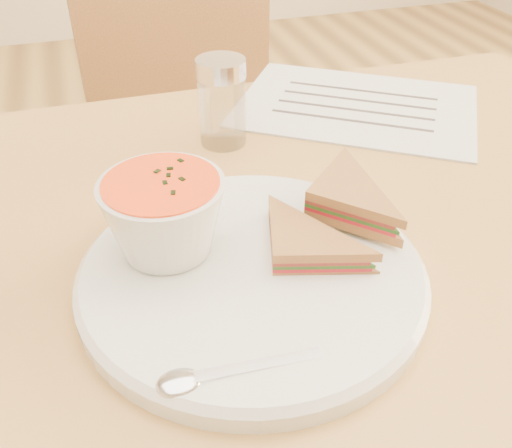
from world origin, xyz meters
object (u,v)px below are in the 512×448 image
object	(u,v)px
dining_table	(291,418)
condiment_shaker	(222,102)
soup_bowl	(165,220)
plate	(252,276)
chair_far	(211,218)

from	to	relation	value
dining_table	condiment_shaker	bearing A→B (deg)	104.35
soup_bowl	plate	bearing A→B (deg)	-33.48
dining_table	soup_bowl	distance (m)	0.46
dining_table	chair_far	size ratio (longest dim) A/B	1.18
plate	condiment_shaker	bearing A→B (deg)	80.73
dining_table	soup_bowl	world-z (taller)	soup_bowl
chair_far	condiment_shaker	size ratio (longest dim) A/B	7.72
chair_far	soup_bowl	bearing A→B (deg)	69.58
dining_table	chair_far	world-z (taller)	chair_far
soup_bowl	chair_far	bearing A→B (deg)	73.66
chair_far	plate	xyz separation A→B (m)	(-0.08, -0.55, 0.33)
soup_bowl	condiment_shaker	world-z (taller)	condiment_shaker
condiment_shaker	dining_table	bearing A→B (deg)	-75.65
soup_bowl	condiment_shaker	distance (m)	0.25
dining_table	soup_bowl	bearing A→B (deg)	-162.27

